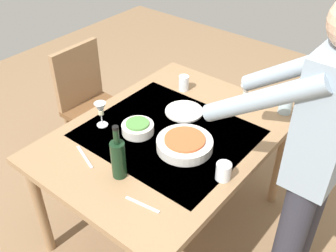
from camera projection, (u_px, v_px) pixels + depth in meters
name	position (u px, v px, depth m)	size (l,w,h in m)	color
ground_plane	(168.00, 222.00, 2.65)	(6.00, 6.00, 0.00)	#846647
dining_table	(168.00, 144.00, 2.25)	(1.39, 1.03, 0.75)	#93704C
chair_near	(89.00, 99.00, 2.91)	(0.40, 0.40, 0.91)	brown
person_server	(315.00, 156.00, 1.72)	(0.42, 0.61, 1.69)	#2D2D38
wine_bottle	(118.00, 158.00, 1.86)	(0.07, 0.07, 0.30)	black
wine_glass_left	(246.00, 92.00, 2.36)	(0.07, 0.07, 0.15)	white
wine_glass_right	(101.00, 110.00, 2.20)	(0.07, 0.07, 0.15)	white
water_cup_near_left	(223.00, 171.00, 1.88)	(0.08, 0.08, 0.09)	silver
water_cup_near_right	(285.00, 105.00, 2.34)	(0.08, 0.08, 0.10)	silver
water_cup_far_left	(184.00, 83.00, 2.55)	(0.07, 0.07, 0.10)	silver
serving_bowl_pasta	(185.00, 144.00, 2.07)	(0.30, 0.30, 0.07)	silver
side_bowl_salad	(138.00, 128.00, 2.19)	(0.18, 0.18, 0.07)	silver
dinner_plate_near	(184.00, 111.00, 2.37)	(0.23, 0.23, 0.01)	silver
table_knife	(85.00, 157.00, 2.04)	(0.01, 0.20, 0.01)	silver
table_fork	(142.00, 205.00, 1.77)	(0.01, 0.18, 0.01)	silver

